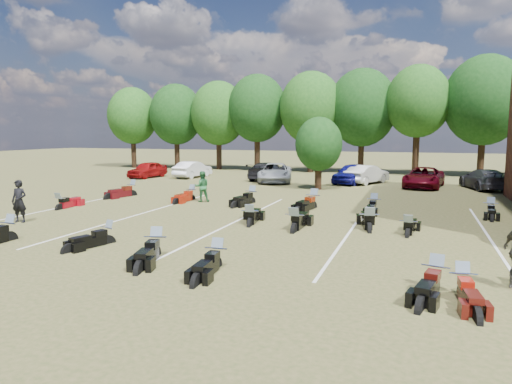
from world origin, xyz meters
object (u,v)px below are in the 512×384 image
at_px(person_green, 202,187).
at_px(motorcycle_3, 156,257).
at_px(person_black, 19,201).
at_px(car_0, 148,170).
at_px(motorcycle_0, 9,241).
at_px(car_4, 352,173).
at_px(motorcycle_14, 132,196).
at_px(motorcycle_7, 60,210).

bearing_deg(person_green, motorcycle_3, 78.96).
bearing_deg(person_black, motorcycle_3, -28.91).
bearing_deg(car_0, motorcycle_3, -51.43).
distance_m(person_green, motorcycle_0, 11.07).
bearing_deg(person_black, car_4, 49.94).
relative_size(car_4, motorcycle_0, 1.92).
bearing_deg(car_0, motorcycle_14, -56.67).
relative_size(car_4, person_black, 2.46).
bearing_deg(car_4, person_black, -105.91).
distance_m(car_0, person_black, 19.92).
bearing_deg(motorcycle_0, motorcycle_7, 118.28).
height_order(person_black, motorcycle_14, person_black).
xyz_separation_m(car_4, motorcycle_14, (-11.84, -11.41, -0.77)).
relative_size(person_green, motorcycle_0, 0.73).
distance_m(car_4, motorcycle_14, 16.46).
distance_m(car_0, car_4, 17.37).
distance_m(person_black, motorcycle_0, 3.76).
height_order(person_green, motorcycle_14, person_green).
bearing_deg(person_green, motorcycle_14, -38.53).
bearing_deg(motorcycle_7, person_green, -142.64).
xyz_separation_m(person_black, person_green, (4.77, 8.02, -0.06)).
height_order(person_black, motorcycle_7, person_black).
height_order(car_0, motorcycle_7, car_0).
xyz_separation_m(person_black, motorcycle_14, (-0.41, 8.79, -0.92)).
xyz_separation_m(motorcycle_0, motorcycle_14, (-2.80, 11.54, 0.00)).
bearing_deg(motorcycle_3, person_green, 93.48).
relative_size(motorcycle_3, motorcycle_7, 1.08).
xyz_separation_m(motorcycle_3, motorcycle_14, (-8.94, 11.62, 0.00)).
relative_size(car_0, person_black, 2.21).
distance_m(car_0, motorcycle_7, 16.61).
height_order(motorcycle_7, motorcycle_14, motorcycle_14).
bearing_deg(person_green, motorcycle_0, 47.41).
height_order(person_green, motorcycle_7, person_green).
xyz_separation_m(person_green, motorcycle_14, (-5.18, 0.76, -0.86)).
bearing_deg(person_black, car_0, 96.66).
distance_m(motorcycle_0, motorcycle_3, 6.14).
height_order(person_black, motorcycle_3, person_black).
bearing_deg(person_black, motorcycle_0, -59.65).
bearing_deg(car_0, car_4, 9.01).
bearing_deg(motorcycle_14, car_0, 131.91).
height_order(person_green, motorcycle_0, person_green).
bearing_deg(motorcycle_7, person_black, 101.28).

